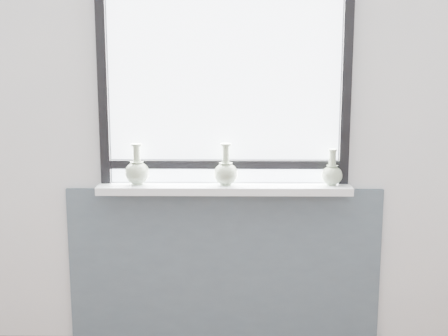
{
  "coord_description": "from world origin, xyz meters",
  "views": [
    {
      "loc": [
        0.03,
        -1.47,
        1.61
      ],
      "look_at": [
        0.0,
        1.55,
        1.02
      ],
      "focal_mm": 50.0,
      "sensor_mm": 36.0,
      "label": 1
    }
  ],
  "objects_px": {
    "vase_b": "(226,172)",
    "windowsill": "(224,188)",
    "vase_a": "(137,171)",
    "vase_c": "(332,173)"
  },
  "relations": [
    {
      "from": "vase_b",
      "to": "windowsill",
      "type": "bearing_deg",
      "value": 148.25
    },
    {
      "from": "windowsill",
      "to": "vase_a",
      "type": "xyz_separation_m",
      "value": [
        -0.46,
        0.01,
        0.09
      ]
    },
    {
      "from": "vase_b",
      "to": "vase_c",
      "type": "relative_size",
      "value": 1.15
    },
    {
      "from": "windowsill",
      "to": "vase_a",
      "type": "height_order",
      "value": "vase_a"
    },
    {
      "from": "vase_a",
      "to": "vase_b",
      "type": "relative_size",
      "value": 0.98
    },
    {
      "from": "vase_c",
      "to": "vase_a",
      "type": "bearing_deg",
      "value": 179.46
    },
    {
      "from": "vase_a",
      "to": "vase_b",
      "type": "bearing_deg",
      "value": -1.7
    },
    {
      "from": "vase_a",
      "to": "vase_b",
      "type": "xyz_separation_m",
      "value": [
        0.46,
        -0.01,
        -0.0
      ]
    },
    {
      "from": "vase_a",
      "to": "vase_c",
      "type": "distance_m",
      "value": 1.02
    },
    {
      "from": "windowsill",
      "to": "vase_b",
      "type": "xyz_separation_m",
      "value": [
        0.01,
        -0.0,
        0.09
      ]
    }
  ]
}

